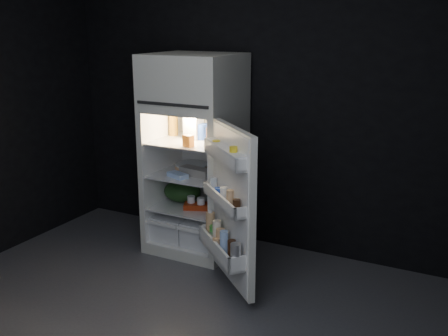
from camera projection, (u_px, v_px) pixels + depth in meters
The scene contains 17 objects.
floor at pixel (161, 329), 3.60m from camera, with size 4.00×3.40×0.00m, color #48484C.
wall_back at pixel (263, 101), 4.69m from camera, with size 4.00×0.00×2.70m, color black.
refrigerator at pixel (196, 147), 4.69m from camera, with size 0.76×0.71×1.78m.
fridge_door at pixel (229, 209), 3.93m from camera, with size 0.66×0.63×1.22m.
milk_jug at pixel (193, 126), 4.67m from camera, with size 0.14×0.14×0.24m, color white.
mayo_jar at pixel (202, 132), 4.66m from camera, with size 0.10×0.10×0.14m, color #2144B3.
jam_jar at pixel (211, 135), 4.53m from camera, with size 0.09×0.09×0.13m, color black.
amber_bottle at pixel (173, 124), 4.81m from camera, with size 0.08×0.08×0.22m, color #B77D1D.
small_carton at pixel (188, 141), 4.39m from camera, with size 0.08×0.06×0.10m, color #C76417.
egg_carton at pixel (196, 172), 4.62m from camera, with size 0.30×0.12×0.07m, color gray.
pie at pixel (192, 167), 4.84m from camera, with size 0.31×0.31×0.04m, color tan.
flat_package at pixel (178, 175), 4.58m from camera, with size 0.19×0.10×0.04m, color #98B8EB.
wrapped_pkg at pixel (228, 169), 4.74m from camera, with size 0.11×0.10×0.05m, color beige.
produce_bag at pixel (182, 191), 4.85m from camera, with size 0.36×0.30×0.20m, color #193815.
yogurt_tray at pixel (197, 206), 4.68m from camera, with size 0.23×0.12×0.05m, color maroon.
small_can_red at pixel (222, 198), 4.83m from camera, with size 0.07×0.07×0.09m, color maroon.
small_can_silver at pixel (230, 199), 4.81m from camera, with size 0.06×0.06×0.09m, color silver.
Camera 1 is at (1.85, -2.61, 2.04)m, focal length 42.00 mm.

